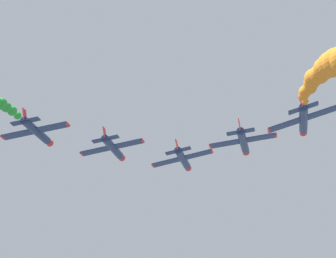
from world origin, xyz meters
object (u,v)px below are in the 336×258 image
at_px(airplane_lead, 183,159).
at_px(airplane_left_inner, 113,148).
at_px(airplane_right_outer, 303,119).
at_px(airplane_left_outer, 37,131).
at_px(airplane_right_inner, 243,141).

distance_m(airplane_lead, airplane_left_inner, 11.35).
distance_m(airplane_lead, airplane_right_outer, 23.97).
bearing_deg(airplane_left_inner, airplane_left_outer, -132.70).
bearing_deg(airplane_left_inner, airplane_lead, 34.57).
bearing_deg(airplane_right_inner, airplane_right_outer, -44.34).
xyz_separation_m(airplane_left_inner, airplane_left_outer, (-8.42, -9.12, 0.08)).
xyz_separation_m(airplane_lead, airplane_right_inner, (9.79, -7.62, -0.06)).
height_order(airplane_left_inner, airplane_right_inner, airplane_left_inner).
height_order(airplane_right_inner, airplane_right_outer, airplane_right_inner).
height_order(airplane_lead, airplane_right_inner, airplane_lead).
bearing_deg(airplane_lead, airplane_left_outer, -138.78).
bearing_deg(airplane_right_outer, airplane_right_inner, 135.66).
relative_size(airplane_lead, airplane_right_outer, 1.00).
xyz_separation_m(airplane_left_inner, airplane_right_inner, (19.14, -1.18, -0.40)).
height_order(airplane_lead, airplane_right_outer, airplane_lead).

